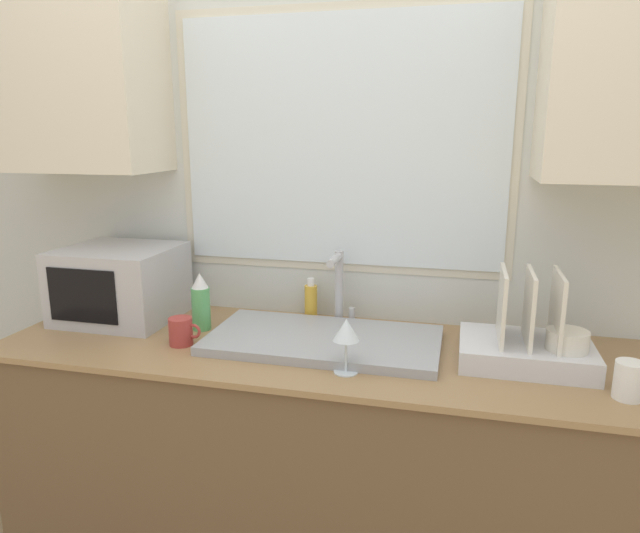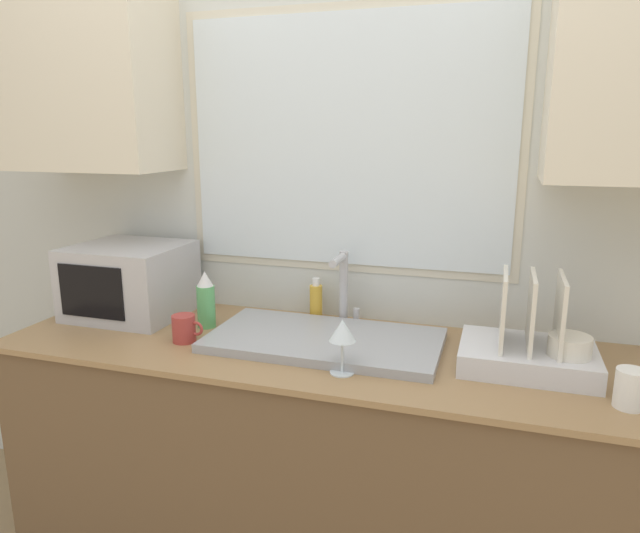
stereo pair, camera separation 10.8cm
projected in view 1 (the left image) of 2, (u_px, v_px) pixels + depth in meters
countertop at (318, 467)px, 2.00m from camera, size 2.15×0.68×0.91m
wall_back at (339, 183)px, 2.07m from camera, size 6.00×0.38×2.60m
sink_basin at (324, 340)px, 1.91m from camera, size 0.77×0.41×0.03m
faucet at (339, 283)px, 2.08m from camera, size 0.08×0.16×0.27m
microwave at (120, 283)px, 2.15m from camera, size 0.41×0.37×0.27m
dish_rack at (529, 344)px, 1.74m from camera, size 0.39×0.29×0.29m
spray_bottle at (201, 302)px, 2.03m from camera, size 0.07×0.07×0.21m
soap_bottle at (311, 301)px, 2.15m from camera, size 0.05×0.05×0.16m
mug_near_sink at (181, 331)px, 1.90m from camera, size 0.11×0.08×0.09m
wine_glass at (346, 332)px, 1.66m from camera, size 0.08×0.08×0.17m
mug_by_rack at (630, 380)px, 1.51m from camera, size 0.11×0.08×0.10m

